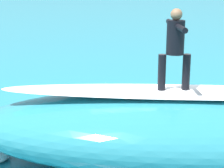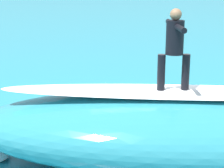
{
  "view_description": "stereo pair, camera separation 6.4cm",
  "coord_description": "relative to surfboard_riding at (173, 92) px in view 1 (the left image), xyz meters",
  "views": [
    {
      "loc": [
        0.82,
        8.82,
        3.66
      ],
      "look_at": [
        0.57,
        -0.25,
        1.19
      ],
      "focal_mm": 63.2,
      "sensor_mm": 36.0,
      "label": 1
    },
    {
      "loc": [
        0.76,
        8.82,
        3.66
      ],
      "look_at": [
        0.57,
        -0.25,
        1.19
      ],
      "focal_mm": 63.2,
      "sensor_mm": 36.0,
      "label": 2
    }
  ],
  "objects": [
    {
      "name": "surfer_riding",
      "position": [
        0.0,
        0.0,
        0.94
      ],
      "size": [
        0.62,
        1.47,
        1.55
      ],
      "rotation": [
        0.0,
        0.0,
        0.03
      ],
      "color": "black",
      "rests_on": "surfboard_riding"
    },
    {
      "name": "wave_foam_lip",
      "position": [
        -0.15,
        0.01,
        0.0
      ],
      "size": [
        7.14,
        1.67,
        0.08
      ],
      "primitive_type": "ellipsoid",
      "rotation": [
        0.0,
        0.0,
        -0.09
      ],
      "color": "white",
      "rests_on": "wave_crest"
    },
    {
      "name": "wave_crest",
      "position": [
        -0.15,
        0.01,
        -0.78
      ],
      "size": [
        8.55,
        3.72,
        1.49
      ],
      "primitive_type": "ellipsoid",
      "rotation": [
        0.0,
        0.0,
        -0.09
      ],
      "color": "teal",
      "rests_on": "ground_plane"
    },
    {
      "name": "ground_plane",
      "position": [
        0.56,
        -1.58,
        -1.52
      ],
      "size": [
        120.0,
        120.0,
        0.0
      ],
      "primitive_type": "plane",
      "color": "teal"
    },
    {
      "name": "surfboard_riding",
      "position": [
        0.0,
        0.0,
        0.0
      ],
      "size": [
        2.19,
        0.57,
        0.07
      ],
      "primitive_type": "ellipsoid",
      "rotation": [
        0.0,
        0.0,
        0.03
      ],
      "color": "silver",
      "rests_on": "wave_crest"
    },
    {
      "name": "surfboard_paddling",
      "position": [
        2.26,
        -3.66,
        -1.49
      ],
      "size": [
        1.59,
        1.99,
        0.06
      ],
      "primitive_type": "ellipsoid",
      "rotation": [
        0.0,
        0.0,
        0.98
      ],
      "color": "#EAE5C6",
      "rests_on": "ground_plane"
    },
    {
      "name": "surfer_paddling",
      "position": [
        2.19,
        -3.76,
        -1.33
      ],
      "size": [
        1.1,
        1.48,
        0.3
      ],
      "rotation": [
        0.0,
        0.0,
        0.98
      ],
      "color": "black",
      "rests_on": "surfboard_paddling"
    }
  ]
}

